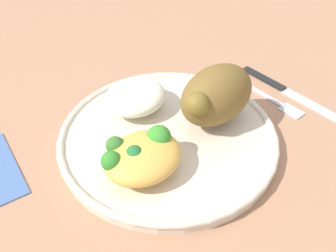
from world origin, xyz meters
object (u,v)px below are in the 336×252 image
object	(u,v)px
plate	(168,137)
knife	(284,88)
roasted_chicken	(216,95)
fork	(267,96)
mac_cheese_with_broccoli	(142,155)
rice_pile	(134,97)

from	to	relation	value
plate	knife	world-z (taller)	plate
roasted_chicken	knife	size ratio (longest dim) A/B	0.61
fork	roasted_chicken	bearing A→B (deg)	-1.68
mac_cheese_with_broccoli	roasted_chicken	bearing A→B (deg)	-176.86
rice_pile	plate	bearing A→B (deg)	91.66
fork	knife	world-z (taller)	knife
roasted_chicken	knife	distance (m)	0.16
roasted_chicken	fork	xyz separation A→B (m)	(-0.12, 0.00, -0.06)
plate	roasted_chicken	world-z (taller)	roasted_chicken
fork	rice_pile	bearing A→B (deg)	-27.01
plate	knife	distance (m)	0.22
mac_cheese_with_broccoli	plate	bearing A→B (deg)	-156.54
roasted_chicken	knife	bearing A→B (deg)	177.01
knife	roasted_chicken	bearing A→B (deg)	-2.99
rice_pile	roasted_chicken	bearing A→B (deg)	126.56
plate	fork	bearing A→B (deg)	172.50
roasted_chicken	rice_pile	bearing A→B (deg)	-53.44
plate	rice_pile	distance (m)	0.07
fork	plate	bearing A→B (deg)	-7.50
mac_cheese_with_broccoli	knife	world-z (taller)	mac_cheese_with_broccoli
plate	rice_pile	world-z (taller)	rice_pile
knife	rice_pile	bearing A→B (deg)	-24.11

